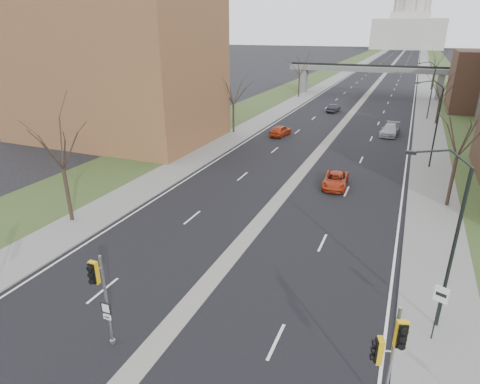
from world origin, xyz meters
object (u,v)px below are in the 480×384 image
Objects in this scene: signal_pole_median at (100,287)px; signal_pole_right at (390,349)px; car_right_near at (335,180)px; speed_limit_sign at (439,303)px; car_left_near at (281,130)px; car_left_far at (334,108)px; car_right_mid at (390,130)px.

signal_pole_median is 11.63m from signal_pole_right.
car_right_near is (5.69, 24.06, -2.59)m from signal_pole_median.
car_left_near is (-18.07, 34.08, -1.36)m from speed_limit_sign.
signal_pole_median is at bearing -135.48° from speed_limit_sign.
car_left_far is at bearing 84.99° from signal_pole_right.
car_right_near is at bearing 75.60° from signal_pole_median.
signal_pole_median is 1.16× the size of car_left_far.
speed_limit_sign reaches higher than car_left_near.
signal_pole_right is 5.32m from speed_limit_sign.
car_right_mid is (-4.53, 40.13, -1.33)m from speed_limit_sign.
car_right_mid is (13.54, 6.05, 0.03)m from car_left_near.
car_right_near is at bearing 133.39° from speed_limit_sign.
signal_pole_median is 24.86m from car_right_near.
car_left_near is at bearing 137.97° from speed_limit_sign.
car_left_near is at bearing 87.25° from car_left_far.
signal_pole_right reaches higher than car_right_mid.
car_right_mid is (-2.65, 45.01, -2.33)m from signal_pole_right.
car_left_near is at bearing 118.16° from car_right_near.
signal_pole_median is at bearing 104.25° from car_left_near.
signal_pole_median is at bearing -107.76° from car_right_near.
signal_pole_right is 1.65× the size of speed_limit_sign.
car_left_far is at bearing 96.51° from car_right_near.
car_right_mid is at bearing 116.47° from speed_limit_sign.
speed_limit_sign is at bearing 125.61° from car_left_near.
signal_pole_right is 42.26m from car_left_near.
car_right_mid reaches higher than car_left_near.
signal_pole_right is 23.69m from car_right_near.
car_left_near is at bearing -150.81° from car_right_mid.
speed_limit_sign is at bearing -78.43° from car_right_mid.
car_left_near is 0.81× the size of car_right_mid.
signal_pole_right is at bearing 5.05° from signal_pole_median.
car_left_far is (-14.67, 53.68, -1.42)m from speed_limit_sign.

